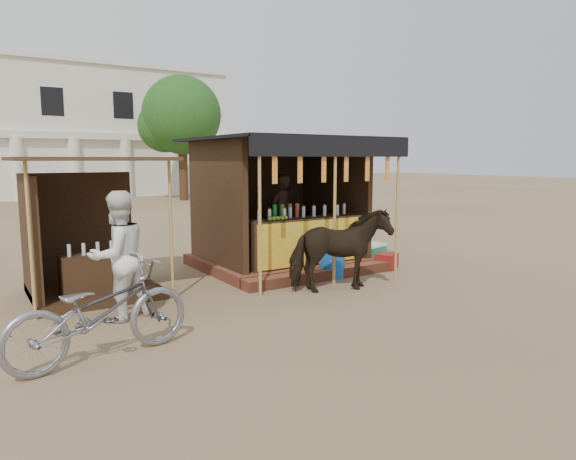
% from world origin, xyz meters
% --- Properties ---
extents(ground, '(120.00, 120.00, 0.00)m').
position_xyz_m(ground, '(0.00, 0.00, 0.00)').
color(ground, '#846B4C').
rests_on(ground, ground).
extents(main_stall, '(3.60, 3.61, 2.78)m').
position_xyz_m(main_stall, '(1.01, 3.36, 1.03)').
color(main_stall, brown).
rests_on(main_stall, ground).
extents(secondary_stall, '(2.40, 2.40, 2.38)m').
position_xyz_m(secondary_stall, '(-3.17, 3.24, 0.85)').
color(secondary_stall, '#372214').
rests_on(secondary_stall, ground).
extents(cow, '(1.90, 1.21, 1.48)m').
position_xyz_m(cow, '(0.74, 1.06, 0.74)').
color(cow, black).
rests_on(cow, ground).
extents(motorbike, '(2.32, 1.16, 1.16)m').
position_xyz_m(motorbike, '(-3.58, 0.08, 0.58)').
color(motorbike, gray).
rests_on(motorbike, ground).
extents(bystander, '(1.10, 0.98, 1.90)m').
position_xyz_m(bystander, '(-2.98, 1.54, 0.95)').
color(bystander, white).
rests_on(bystander, ground).
extents(blue_barrel, '(0.62, 0.62, 0.69)m').
position_xyz_m(blue_barrel, '(1.30, 2.00, 0.34)').
color(blue_barrel, '#1650A9').
rests_on(blue_barrel, ground).
extents(red_crate, '(0.54, 0.53, 0.33)m').
position_xyz_m(red_crate, '(2.78, 2.00, 0.17)').
color(red_crate, maroon).
rests_on(red_crate, ground).
extents(cooler, '(0.73, 0.59, 0.46)m').
position_xyz_m(cooler, '(2.88, 2.60, 0.23)').
color(cooler, '#1A7648').
rests_on(cooler, ground).
extents(background_building, '(26.00, 7.45, 8.18)m').
position_xyz_m(background_building, '(-2.00, 29.94, 3.98)').
color(background_building, silver).
rests_on(background_building, ground).
extents(tree, '(4.50, 4.40, 7.00)m').
position_xyz_m(tree, '(5.81, 22.14, 4.63)').
color(tree, '#382314').
rests_on(tree, ground).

